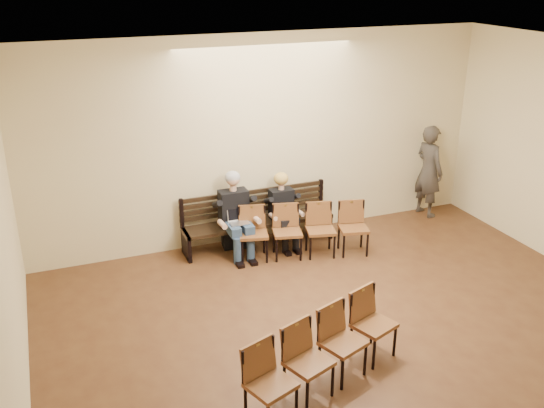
{
  "coord_description": "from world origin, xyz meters",
  "views": [
    {
      "loc": [
        -3.5,
        -4.15,
        4.54
      ],
      "look_at": [
        -0.25,
        4.05,
        0.98
      ],
      "focal_mm": 40.0,
      "sensor_mm": 36.0,
      "label": 1
    }
  ],
  "objects": [
    {
      "name": "room_walls",
      "position": [
        0.0,
        0.79,
        2.54
      ],
      "size": [
        8.02,
        10.01,
        3.51
      ],
      "color": "beige",
      "rests_on": "ground"
    },
    {
      "name": "bench",
      "position": [
        -0.26,
        4.65,
        0.23
      ],
      "size": [
        2.6,
        0.9,
        0.45
      ],
      "primitive_type": "cube",
      "color": "black",
      "rests_on": "ground"
    },
    {
      "name": "seated_man",
      "position": [
        -0.7,
        4.53,
        0.7
      ],
      "size": [
        0.58,
        0.8,
        1.39
      ],
      "primitive_type": null,
      "color": "black",
      "rests_on": "ground"
    },
    {
      "name": "seated_woman",
      "position": [
        0.15,
        4.53,
        0.57
      ],
      "size": [
        0.49,
        0.68,
        1.13
      ],
      "primitive_type": null,
      "color": "black",
      "rests_on": "ground"
    },
    {
      "name": "laptop",
      "position": [
        -0.7,
        4.34,
        0.57
      ],
      "size": [
        0.37,
        0.32,
        0.23
      ],
      "primitive_type": "cube",
      "rotation": [
        0.0,
        0.0,
        -0.25
      ],
      "color": "#BBBBC0",
      "rests_on": "bench"
    },
    {
      "name": "water_bottle",
      "position": [
        0.23,
        4.33,
        0.56
      ],
      "size": [
        0.08,
        0.08,
        0.22
      ],
      "primitive_type": "cylinder",
      "rotation": [
        0.0,
        0.0,
        -0.12
      ],
      "color": "silver",
      "rests_on": "bench"
    },
    {
      "name": "bag",
      "position": [
        -0.65,
        4.75,
        0.16
      ],
      "size": [
        0.46,
        0.34,
        0.32
      ],
      "primitive_type": "cube",
      "rotation": [
        0.0,
        0.0,
        -0.12
      ],
      "color": "black",
      "rests_on": "ground"
    },
    {
      "name": "passerby",
      "position": [
        3.19,
        4.75,
        1.01
      ],
      "size": [
        0.6,
        0.8,
        2.01
      ],
      "primitive_type": "imported",
      "rotation": [
        0.0,
        0.0,
        1.73
      ],
      "color": "#3A352F",
      "rests_on": "ground"
    },
    {
      "name": "chair_row_front",
      "position": [
        0.29,
        4.0,
        0.43
      ],
      "size": [
        2.17,
        0.97,
        0.87
      ],
      "primitive_type": "cube",
      "rotation": [
        0.0,
        0.0,
        -0.24
      ],
      "color": "brown",
      "rests_on": "ground"
    },
    {
      "name": "chair_row_back",
      "position": [
        -0.84,
        0.9,
        0.44
      ],
      "size": [
        2.17,
        1.19,
        0.88
      ],
      "primitive_type": "cube",
      "rotation": [
        0.0,
        0.0,
        0.35
      ],
      "color": "brown",
      "rests_on": "ground"
    }
  ]
}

